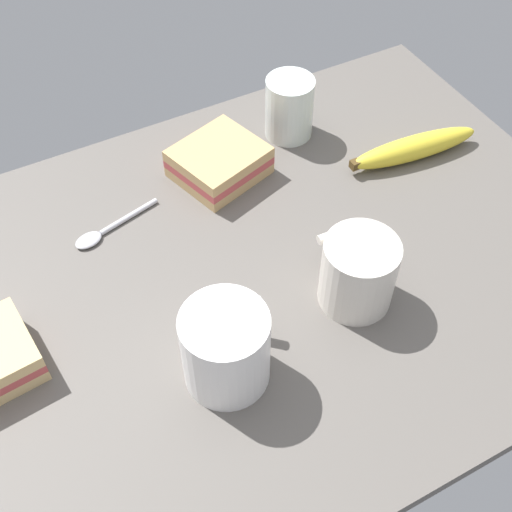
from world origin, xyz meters
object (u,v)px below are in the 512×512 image
(glass_of_milk, at_px, (289,110))
(coffee_mug_black, at_px, (226,348))
(coffee_mug_milky, at_px, (358,272))
(spoon, at_px, (104,231))
(banana, at_px, (414,148))
(sandwich_main, at_px, (219,162))

(glass_of_milk, bearing_deg, coffee_mug_black, 51.05)
(coffee_mug_black, height_order, glass_of_milk, coffee_mug_black)
(coffee_mug_milky, distance_m, glass_of_milk, 0.31)
(coffee_mug_black, height_order, spoon, coffee_mug_black)
(glass_of_milk, xyz_separation_m, spoon, (0.31, 0.06, -0.04))
(coffee_mug_milky, relative_size, banana, 0.55)
(sandwich_main, height_order, spoon, sandwich_main)
(sandwich_main, distance_m, banana, 0.28)
(coffee_mug_black, xyz_separation_m, sandwich_main, (-0.13, -0.29, -0.03))
(sandwich_main, bearing_deg, banana, 159.23)
(coffee_mug_black, distance_m, glass_of_milk, 0.41)
(coffee_mug_milky, bearing_deg, coffee_mug_black, 7.11)
(sandwich_main, distance_m, spoon, 0.18)
(coffee_mug_black, bearing_deg, sandwich_main, -114.42)
(spoon, bearing_deg, coffee_mug_milky, 134.04)
(banana, bearing_deg, spoon, -8.78)
(coffee_mug_milky, bearing_deg, spoon, -45.96)
(glass_of_milk, xyz_separation_m, banana, (-0.13, 0.13, -0.02))
(sandwich_main, height_order, glass_of_milk, glass_of_milk)
(coffee_mug_black, distance_m, spoon, 0.27)
(coffee_mug_black, xyz_separation_m, spoon, (0.05, -0.26, -0.05))
(coffee_mug_black, distance_m, sandwich_main, 0.32)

